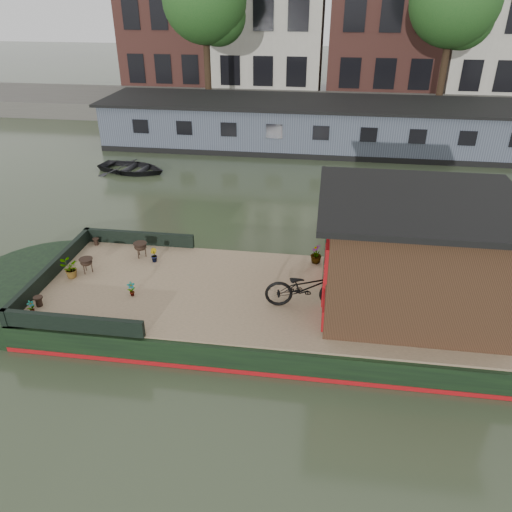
# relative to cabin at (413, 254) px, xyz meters

# --- Properties ---
(ground) EXTENTS (120.00, 120.00, 0.00)m
(ground) POSITION_rel_cabin_xyz_m (-2.19, 0.00, -1.88)
(ground) COLOR #303924
(ground) RESTS_ON ground
(houseboat_hull) EXTENTS (14.01, 4.02, 0.60)m
(houseboat_hull) POSITION_rel_cabin_xyz_m (-3.52, 0.00, -1.60)
(houseboat_hull) COLOR black
(houseboat_hull) RESTS_ON ground
(houseboat_deck) EXTENTS (11.80, 3.80, 0.05)m
(houseboat_deck) POSITION_rel_cabin_xyz_m (-2.19, 0.00, -1.25)
(houseboat_deck) COLOR #9B7E60
(houseboat_deck) RESTS_ON houseboat_hull
(bow_bulwark) EXTENTS (3.00, 4.00, 0.35)m
(bow_bulwark) POSITION_rel_cabin_xyz_m (-7.25, 0.00, -1.05)
(bow_bulwark) COLOR black
(bow_bulwark) RESTS_ON houseboat_deck
(cabin) EXTENTS (4.00, 3.50, 2.42)m
(cabin) POSITION_rel_cabin_xyz_m (0.00, 0.00, 0.00)
(cabin) COLOR black
(cabin) RESTS_ON houseboat_deck
(bicycle) EXTENTS (1.81, 0.84, 0.91)m
(bicycle) POSITION_rel_cabin_xyz_m (-2.14, -0.36, -0.77)
(bicycle) COLOR black
(bicycle) RESTS_ON houseboat_deck
(potted_plant_a) EXTENTS (0.22, 0.20, 0.34)m
(potted_plant_a) POSITION_rel_cabin_xyz_m (-5.96, -0.54, -1.06)
(potted_plant_a) COLOR #9D3E2C
(potted_plant_a) RESTS_ON houseboat_deck
(potted_plant_b) EXTENTS (0.24, 0.24, 0.35)m
(potted_plant_b) POSITION_rel_cabin_xyz_m (-5.98, 1.05, -1.05)
(potted_plant_b) COLOR brown
(potted_plant_b) RESTS_ON houseboat_deck
(potted_plant_c) EXTENTS (0.54, 0.53, 0.46)m
(potted_plant_c) POSITION_rel_cabin_xyz_m (-7.66, 0.01, -1.00)
(potted_plant_c) COLOR #AD3E32
(potted_plant_c) RESTS_ON houseboat_deck
(potted_plant_d) EXTENTS (0.27, 0.27, 0.48)m
(potted_plant_d) POSITION_rel_cabin_xyz_m (-1.99, 1.56, -0.99)
(potted_plant_d) COLOR maroon
(potted_plant_d) RESTS_ON houseboat_deck
(potted_plant_e) EXTENTS (0.16, 0.19, 0.30)m
(potted_plant_e) POSITION_rel_cabin_xyz_m (-7.79, -1.48, -1.08)
(potted_plant_e) COLOR #A93A31
(potted_plant_e) RESTS_ON houseboat_deck
(brazier_front) EXTENTS (0.45, 0.45, 0.37)m
(brazier_front) POSITION_rel_cabin_xyz_m (-7.38, 0.30, -1.04)
(brazier_front) COLOR black
(brazier_front) RESTS_ON houseboat_deck
(brazier_rear) EXTENTS (0.46, 0.46, 0.39)m
(brazier_rear) POSITION_rel_cabin_xyz_m (-6.38, 1.23, -1.03)
(brazier_rear) COLOR black
(brazier_rear) RESTS_ON houseboat_deck
(bollard_port) EXTENTS (0.16, 0.16, 0.19)m
(bollard_port) POSITION_rel_cabin_xyz_m (-7.79, 1.70, -1.13)
(bollard_port) COLOR black
(bollard_port) RESTS_ON houseboat_deck
(bollard_stbd) EXTENTS (0.20, 0.20, 0.22)m
(bollard_stbd) POSITION_rel_cabin_xyz_m (-7.79, -1.20, -1.12)
(bollard_stbd) COLOR black
(bollard_stbd) RESTS_ON houseboat_deck
(dinghy) EXTENTS (3.21, 2.58, 0.59)m
(dinghy) POSITION_rel_cabin_xyz_m (-9.72, 9.35, -1.58)
(dinghy) COLOR black
(dinghy) RESTS_ON ground
(far_houseboat) EXTENTS (20.40, 4.40, 2.11)m
(far_houseboat) POSITION_rel_cabin_xyz_m (-2.19, 14.00, -0.91)
(far_houseboat) COLOR #4C5565
(far_houseboat) RESTS_ON ground
(quay) EXTENTS (60.00, 6.00, 0.90)m
(quay) POSITION_rel_cabin_xyz_m (-2.19, 20.50, -1.43)
(quay) COLOR #47443F
(quay) RESTS_ON ground
(tree_left) EXTENTS (4.40, 4.40, 7.40)m
(tree_left) POSITION_rel_cabin_xyz_m (-8.54, 19.07, 4.02)
(tree_left) COLOR #332316
(tree_left) RESTS_ON quay
(tree_right) EXTENTS (4.40, 4.40, 7.40)m
(tree_right) POSITION_rel_cabin_xyz_m (3.96, 19.07, 4.02)
(tree_right) COLOR #332316
(tree_right) RESTS_ON quay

